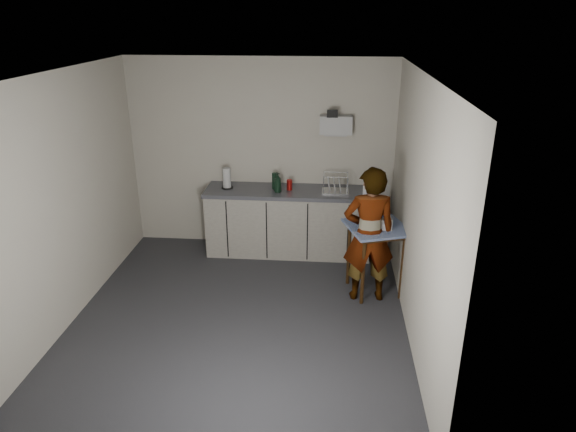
# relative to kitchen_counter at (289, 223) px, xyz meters

# --- Properties ---
(ground) EXTENTS (4.00, 4.00, 0.00)m
(ground) POSITION_rel_kitchen_counter_xyz_m (-0.40, -1.70, -0.43)
(ground) COLOR #29292E
(ground) RESTS_ON ground
(wall_back) EXTENTS (3.60, 0.02, 2.60)m
(wall_back) POSITION_rel_kitchen_counter_xyz_m (-0.40, 0.29, 0.87)
(wall_back) COLOR beige
(wall_back) RESTS_ON ground
(wall_right) EXTENTS (0.02, 4.00, 2.60)m
(wall_right) POSITION_rel_kitchen_counter_xyz_m (1.39, -1.70, 0.87)
(wall_right) COLOR beige
(wall_right) RESTS_ON ground
(wall_left) EXTENTS (0.02, 4.00, 2.60)m
(wall_left) POSITION_rel_kitchen_counter_xyz_m (-2.19, -1.70, 0.87)
(wall_left) COLOR beige
(wall_left) RESTS_ON ground
(ceiling) EXTENTS (3.60, 4.00, 0.01)m
(ceiling) POSITION_rel_kitchen_counter_xyz_m (-0.40, -1.70, 2.17)
(ceiling) COLOR white
(ceiling) RESTS_ON wall_back
(kitchen_counter) EXTENTS (2.24, 0.62, 0.91)m
(kitchen_counter) POSITION_rel_kitchen_counter_xyz_m (0.00, 0.00, 0.00)
(kitchen_counter) COLOR black
(kitchen_counter) RESTS_ON ground
(wall_shelf) EXTENTS (0.42, 0.18, 0.37)m
(wall_shelf) POSITION_rel_kitchen_counter_xyz_m (0.60, 0.22, 1.32)
(wall_shelf) COLOR silver
(wall_shelf) RESTS_ON ground
(side_table) EXTENTS (0.82, 0.82, 0.84)m
(side_table) POSITION_rel_kitchen_counter_xyz_m (1.10, -0.99, 0.31)
(side_table) COLOR #3E260E
(side_table) RESTS_ON ground
(standing_man) EXTENTS (0.61, 0.43, 1.59)m
(standing_man) POSITION_rel_kitchen_counter_xyz_m (1.00, -1.15, 0.37)
(standing_man) COLOR #B2A593
(standing_man) RESTS_ON ground
(soap_bottle) EXTENTS (0.14, 0.14, 0.27)m
(soap_bottle) POSITION_rel_kitchen_counter_xyz_m (-0.14, -0.10, 0.62)
(soap_bottle) COLOR black
(soap_bottle) RESTS_ON kitchen_counter
(soda_can) EXTENTS (0.07, 0.07, 0.14)m
(soda_can) POSITION_rel_kitchen_counter_xyz_m (0.01, 0.01, 0.55)
(soda_can) COLOR red
(soda_can) RESTS_ON kitchen_counter
(dark_bottle) EXTENTS (0.06, 0.06, 0.22)m
(dark_bottle) POSITION_rel_kitchen_counter_xyz_m (-0.20, 0.03, 0.59)
(dark_bottle) COLOR black
(dark_bottle) RESTS_ON kitchen_counter
(paper_towel) EXTENTS (0.16, 0.16, 0.28)m
(paper_towel) POSITION_rel_kitchen_counter_xyz_m (-0.83, 0.01, 0.62)
(paper_towel) COLOR black
(paper_towel) RESTS_ON kitchen_counter
(dish_rack) EXTENTS (0.35, 0.26, 0.25)m
(dish_rack) POSITION_rel_kitchen_counter_xyz_m (0.61, -0.02, 0.54)
(dish_rack) COLOR silver
(dish_rack) RESTS_ON kitchen_counter
(bakery_box) EXTENTS (0.33, 0.34, 0.44)m
(bakery_box) POSITION_rel_kitchen_counter_xyz_m (1.09, -0.95, 0.51)
(bakery_box) COLOR silver
(bakery_box) RESTS_ON side_table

